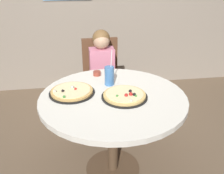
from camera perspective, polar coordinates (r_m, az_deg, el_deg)
name	(u,v)px	position (r m, az deg, el deg)	size (l,w,h in m)	color
ground_plane	(113,169)	(2.35, 0.19, -18.42)	(8.00, 8.00, 0.00)	brown
dining_table	(113,107)	(1.96, 0.21, -4.75)	(1.14, 1.14, 0.75)	silver
chair_wooden	(101,76)	(2.81, -2.58, 2.52)	(0.41, 0.41, 0.95)	brown
diner_child	(103,87)	(2.67, -2.09, 0.08)	(0.26, 0.41, 1.08)	#3F4766
pizza_veggie	(125,95)	(1.87, 2.95, -1.98)	(0.35, 0.35, 0.05)	black
pizza_cheese	(72,92)	(1.96, -9.32, -1.05)	(0.36, 0.36, 0.05)	black
soda_cup	(110,76)	(2.05, -0.52, 2.63)	(0.08, 0.08, 0.31)	#3F72B2
sauce_bowl	(97,73)	(2.27, -3.52, 3.19)	(0.07, 0.07, 0.04)	brown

